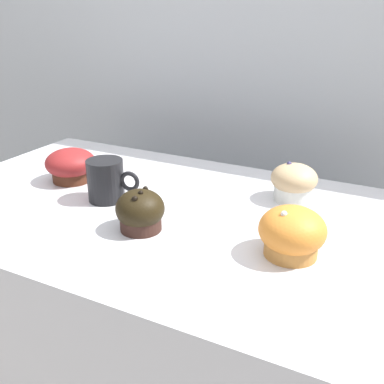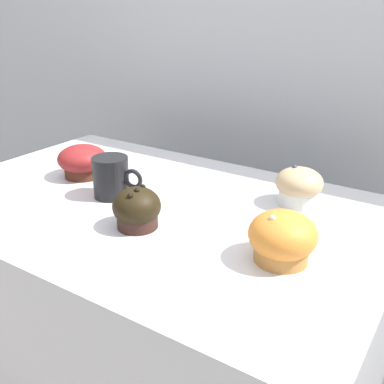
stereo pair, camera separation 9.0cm
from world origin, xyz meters
name	(u,v)px [view 2 (the right image)]	position (x,y,z in m)	size (l,w,h in m)	color
wall_back	(267,140)	(0.00, 0.60, 0.90)	(3.20, 0.10, 1.80)	#B2B7BC
display_counter	(157,365)	(0.00, 0.00, 0.45)	(1.00, 0.64, 0.91)	silver
muffin_front_center	(82,161)	(-0.24, 0.04, 0.95)	(0.12, 0.12, 0.08)	#4B2416
muffin_back_left	(282,238)	(0.33, -0.07, 0.95)	(0.11, 0.11, 0.09)	#C4803B
muffin_back_right	(299,186)	(0.27, 0.17, 0.95)	(0.10, 0.10, 0.08)	silver
muffin_front_left	(137,209)	(0.05, -0.10, 0.94)	(0.09, 0.09, 0.08)	#372019
coffee_cup	(112,176)	(-0.09, -0.02, 0.96)	(0.12, 0.08, 0.09)	black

